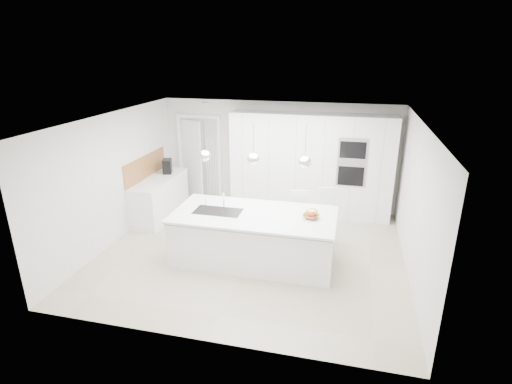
% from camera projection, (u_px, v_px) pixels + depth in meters
% --- Properties ---
extents(floor, '(5.50, 5.50, 0.00)m').
position_uv_depth(floor, '(252.00, 252.00, 7.52)').
color(floor, '#BAAE94').
rests_on(floor, ground).
extents(wall_back, '(5.50, 0.00, 5.50)m').
position_uv_depth(wall_back, '(278.00, 155.00, 9.38)').
color(wall_back, silver).
rests_on(wall_back, ground).
extents(wall_left, '(0.00, 5.00, 5.00)m').
position_uv_depth(wall_left, '(114.00, 179.00, 7.70)').
color(wall_left, silver).
rests_on(wall_left, ground).
extents(ceiling, '(5.50, 5.50, 0.00)m').
position_uv_depth(ceiling, '(252.00, 119.00, 6.67)').
color(ceiling, white).
rests_on(ceiling, wall_back).
extents(tall_cabinets, '(3.60, 0.60, 2.30)m').
position_uv_depth(tall_cabinets, '(310.00, 165.00, 8.96)').
color(tall_cabinets, white).
rests_on(tall_cabinets, floor).
extents(oven_stack, '(0.62, 0.04, 1.05)m').
position_uv_depth(oven_stack, '(352.00, 163.00, 8.41)').
color(oven_stack, '#A5A5A8').
rests_on(oven_stack, tall_cabinets).
extents(doorway_frame, '(1.11, 0.08, 2.13)m').
position_uv_depth(doorway_frame, '(200.00, 160.00, 9.86)').
color(doorway_frame, white).
rests_on(doorway_frame, floor).
extents(hallway_door, '(0.76, 0.38, 2.00)m').
position_uv_depth(hallway_door, '(190.00, 160.00, 9.88)').
color(hallway_door, white).
rests_on(hallway_door, floor).
extents(radiator, '(0.32, 0.04, 1.40)m').
position_uv_depth(radiator, '(212.00, 168.00, 9.84)').
color(radiator, white).
rests_on(radiator, floor).
extents(left_base_cabinets, '(0.60, 1.80, 0.86)m').
position_uv_depth(left_base_cabinets, '(160.00, 198.00, 9.01)').
color(left_base_cabinets, white).
rests_on(left_base_cabinets, floor).
extents(left_worktop, '(0.62, 1.82, 0.04)m').
position_uv_depth(left_worktop, '(158.00, 179.00, 8.86)').
color(left_worktop, white).
rests_on(left_worktop, left_base_cabinets).
extents(oak_backsplash, '(0.02, 1.80, 0.50)m').
position_uv_depth(oak_backsplash, '(145.00, 167.00, 8.83)').
color(oak_backsplash, '#A56F40').
rests_on(oak_backsplash, wall_left).
extents(island_base, '(2.80, 1.20, 0.86)m').
position_uv_depth(island_base, '(254.00, 239.00, 7.07)').
color(island_base, white).
rests_on(island_base, floor).
extents(island_worktop, '(2.84, 1.40, 0.04)m').
position_uv_depth(island_worktop, '(254.00, 215.00, 6.97)').
color(island_worktop, white).
rests_on(island_worktop, island_base).
extents(island_sink, '(0.84, 0.44, 0.18)m').
position_uv_depth(island_sink, '(218.00, 215.00, 7.09)').
color(island_sink, '#3F3F42').
rests_on(island_sink, island_worktop).
extents(island_tap, '(0.02, 0.02, 0.30)m').
position_uv_depth(island_tap, '(224.00, 200.00, 7.18)').
color(island_tap, white).
rests_on(island_tap, island_worktop).
extents(pendant_left, '(0.20, 0.20, 0.20)m').
position_uv_depth(pendant_left, '(205.00, 156.00, 6.77)').
color(pendant_left, white).
rests_on(pendant_left, ceiling).
extents(pendant_mid, '(0.20, 0.20, 0.20)m').
position_uv_depth(pendant_mid, '(253.00, 159.00, 6.58)').
color(pendant_mid, white).
rests_on(pendant_mid, ceiling).
extents(pendant_right, '(0.20, 0.20, 0.20)m').
position_uv_depth(pendant_right, '(305.00, 162.00, 6.39)').
color(pendant_right, white).
rests_on(pendant_right, ceiling).
extents(fruit_bowl, '(0.34, 0.34, 0.07)m').
position_uv_depth(fruit_bowl, '(311.00, 216.00, 6.76)').
color(fruit_bowl, '#A56F40').
rests_on(fruit_bowl, island_worktop).
extents(espresso_machine, '(0.28, 0.35, 0.32)m').
position_uv_depth(espresso_machine, '(167.00, 166.00, 9.19)').
color(espresso_machine, black).
rests_on(espresso_machine, left_worktop).
extents(bar_stool_left, '(0.43, 0.54, 1.06)m').
position_uv_depth(bar_stool_left, '(298.00, 219.00, 7.65)').
color(bar_stool_left, white).
rests_on(bar_stool_left, floor).
extents(bar_stool_right, '(0.48, 0.58, 1.10)m').
position_uv_depth(bar_stool_right, '(326.00, 218.00, 7.67)').
color(bar_stool_right, white).
rests_on(bar_stool_right, floor).
extents(apple_a, '(0.09, 0.09, 0.09)m').
position_uv_depth(apple_a, '(314.00, 214.00, 6.76)').
color(apple_a, red).
rests_on(apple_a, fruit_bowl).
extents(apple_b, '(0.07, 0.07, 0.07)m').
position_uv_depth(apple_b, '(310.00, 215.00, 6.73)').
color(apple_b, red).
rests_on(apple_b, fruit_bowl).
extents(apple_c, '(0.08, 0.08, 0.08)m').
position_uv_depth(apple_c, '(312.00, 215.00, 6.72)').
color(apple_c, red).
rests_on(apple_c, fruit_bowl).
extents(banana_bunch, '(0.25, 0.18, 0.22)m').
position_uv_depth(banana_bunch, '(312.00, 212.00, 6.73)').
color(banana_bunch, gold).
rests_on(banana_bunch, fruit_bowl).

